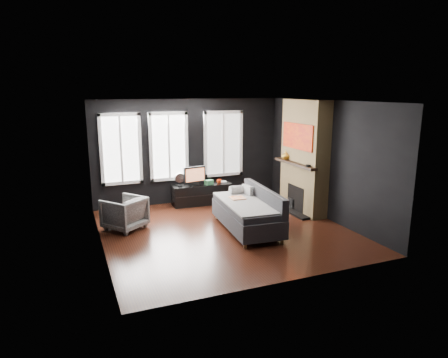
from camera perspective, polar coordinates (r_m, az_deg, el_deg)
name	(u,v)px	position (r m, az deg, el deg)	size (l,w,h in m)	color
floor	(225,230)	(8.55, 0.13, -7.35)	(5.00, 5.00, 0.00)	black
ceiling	(225,101)	(8.03, 0.14, 11.05)	(5.00, 5.00, 0.00)	white
wall_back	(189,151)	(10.51, -5.01, 3.99)	(5.00, 0.02, 2.70)	black
wall_left	(98,178)	(7.62, -17.55, 0.14)	(0.02, 5.00, 2.70)	black
wall_right	(326,160)	(9.40, 14.42, 2.61)	(0.02, 5.00, 2.70)	black
windows	(172,112)	(10.24, -7.49, 9.51)	(4.00, 0.16, 1.76)	white
fireplace	(304,157)	(9.77, 11.40, 3.13)	(0.70, 1.62, 2.70)	#93724C
sofa	(247,210)	(8.46, 3.28, -4.40)	(1.04, 2.08, 0.89)	black
stripe_pillow	(248,193)	(8.98, 3.39, -2.07)	(0.09, 0.37, 0.37)	gray
armchair	(124,212)	(8.79, -14.05, -4.54)	(0.75, 0.70, 0.77)	silver
media_console	(202,194)	(10.42, -3.19, -2.16)	(1.53, 0.48, 0.53)	black
monitor	(195,175)	(10.21, -4.21, 0.62)	(0.62, 0.13, 0.55)	black
desk_fan	(180,179)	(10.15, -6.32, -0.06)	(0.25, 0.25, 0.35)	#A7A7A7
mug	(219,181)	(10.44, -0.71, -0.26)	(0.13, 0.10, 0.13)	red
book	(221,178)	(10.56, -0.48, 0.12)	(0.15, 0.02, 0.21)	#B1A68B
storage_box	(209,182)	(10.32, -2.16, -0.46)	(0.21, 0.13, 0.12)	#337649
mantel_vase	(286,155)	(10.02, 8.79, 3.37)	(0.21, 0.21, 0.21)	gold
mantel_clock	(308,166)	(9.20, 11.94, 1.89)	(0.11, 0.11, 0.04)	black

